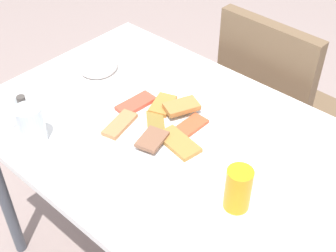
{
  "coord_description": "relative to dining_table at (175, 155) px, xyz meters",
  "views": [
    {
      "loc": [
        0.66,
        -0.77,
        1.64
      ],
      "look_at": [
        -0.02,
        -0.01,
        0.77
      ],
      "focal_mm": 49.05,
      "sensor_mm": 36.0,
      "label": 1
    }
  ],
  "objects": [
    {
      "name": "dining_table",
      "position": [
        0.0,
        0.0,
        0.0
      ],
      "size": [
        1.23,
        0.8,
        0.74
      ],
      "color": "white",
      "rests_on": "ground_plane"
    },
    {
      "name": "dining_chair",
      "position": [
        -0.02,
        0.63,
        -0.16
      ],
      "size": [
        0.43,
        0.44,
        0.89
      ],
      "color": "brown",
      "rests_on": "ground_plane"
    },
    {
      "name": "pide_platter",
      "position": [
        -0.06,
        -0.01,
        0.09
      ],
      "size": [
        0.34,
        0.34,
        0.05
      ],
      "color": "white",
      "rests_on": "dining_table"
    },
    {
      "name": "salad_plate_greens",
      "position": [
        -0.43,
        0.07,
        0.1
      ],
      "size": [
        0.21,
        0.21,
        0.06
      ],
      "color": "white",
      "rests_on": "dining_table"
    },
    {
      "name": "soda_can",
      "position": [
        0.29,
        -0.1,
        0.14
      ],
      "size": [
        0.07,
        0.07,
        0.12
      ],
      "primitive_type": "cylinder",
      "rotation": [
        0.0,
        0.0,
        1.64
      ],
      "color": "orange",
      "rests_on": "dining_table"
    },
    {
      "name": "drinking_glass",
      "position": [
        -0.29,
        -0.29,
        0.14
      ],
      "size": [
        0.08,
        0.08,
        0.12
      ],
      "primitive_type": "cylinder",
      "color": "silver",
      "rests_on": "dining_table"
    },
    {
      "name": "paper_napkin",
      "position": [
        0.26,
        -0.28,
        0.08
      ],
      "size": [
        0.13,
        0.13,
        0.0
      ],
      "primitive_type": "cube",
      "rotation": [
        0.0,
        0.0,
        -0.0
      ],
      "color": "white",
      "rests_on": "dining_table"
    },
    {
      "name": "fork",
      "position": [
        0.26,
        -0.3,
        0.09
      ],
      "size": [
        0.19,
        0.02,
        0.0
      ],
      "primitive_type": "cube",
      "rotation": [
        0.0,
        0.0,
        -0.03
      ],
      "color": "silver",
      "rests_on": "paper_napkin"
    },
    {
      "name": "spoon",
      "position": [
        0.26,
        -0.26,
        0.09
      ],
      "size": [
        0.17,
        0.03,
        0.0
      ],
      "primitive_type": "cube",
      "rotation": [
        0.0,
        0.0,
        0.05
      ],
      "color": "silver",
      "rests_on": "paper_napkin"
    },
    {
      "name": "condiment_caddy",
      "position": [
        -0.41,
        -0.25,
        0.11
      ],
      "size": [
        0.11,
        0.11,
        0.08
      ],
      "color": "#B2B2B7",
      "rests_on": "dining_table"
    }
  ]
}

